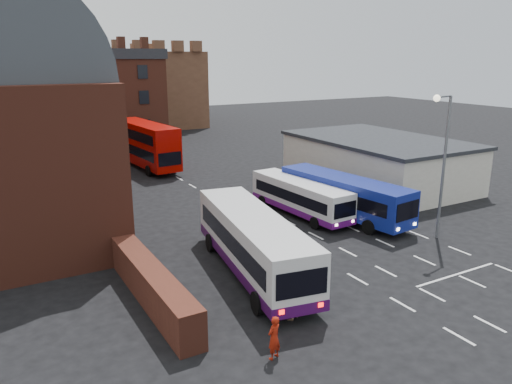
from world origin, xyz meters
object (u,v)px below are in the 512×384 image
bus_white_outbound (253,240)px  pedestrian_beige (291,303)px  bus_blue (344,194)px  pedestrian_red (274,338)px  street_lamp (442,154)px  bus_red_double (145,144)px  bus_white_inbound (300,195)px

bus_white_outbound → pedestrian_beige: size_ratio=7.67×
bus_blue → pedestrian_red: bearing=35.3°
street_lamp → bus_red_double: bearing=107.7°
pedestrian_beige → bus_white_outbound: bearing=-120.1°
pedestrian_red → street_lamp: bearing=179.9°
pedestrian_red → bus_white_outbound: bearing=-134.6°
bus_blue → bus_red_double: bus_red_double is taller
bus_white_outbound → street_lamp: 13.24m
street_lamp → pedestrian_red: (-15.86, -6.06, -4.65)m
street_lamp → pedestrian_red: street_lamp is taller
bus_red_double → street_lamp: 31.31m
bus_blue → street_lamp: size_ratio=1.22×
street_lamp → pedestrian_beige: (-13.62, -3.87, -4.75)m
bus_white_inbound → pedestrian_beige: bus_white_inbound is taller
bus_red_double → pedestrian_red: size_ratio=6.64×
bus_blue → pedestrian_beige: bearing=35.0°
bus_blue → pedestrian_red: (-13.54, -12.40, -0.87)m
bus_white_outbound → bus_blue: size_ratio=1.09×
bus_white_inbound → pedestrian_red: (-11.18, -14.44, -0.62)m
pedestrian_red → pedestrian_beige: bearing=-156.7°
bus_white_inbound → bus_blue: bus_blue is taller
pedestrian_red → pedestrian_beige: size_ratio=1.12×
bus_white_inbound → pedestrian_beige: size_ratio=5.99×
bus_white_inbound → bus_blue: bearing=135.5°
bus_red_double → bus_blue: bearing=102.4°
bus_white_outbound → pedestrian_beige: bearing=-91.2°
bus_white_outbound → pedestrian_beige: (-0.94, -5.07, -1.13)m
pedestrian_red → bus_white_inbound: bearing=-148.7°
bus_white_outbound → bus_white_inbound: size_ratio=1.28×
bus_red_double → bus_white_outbound: bearing=78.9°
bus_blue → bus_red_double: bearing=-80.1°
pedestrian_red → pedestrian_beige: 3.13m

